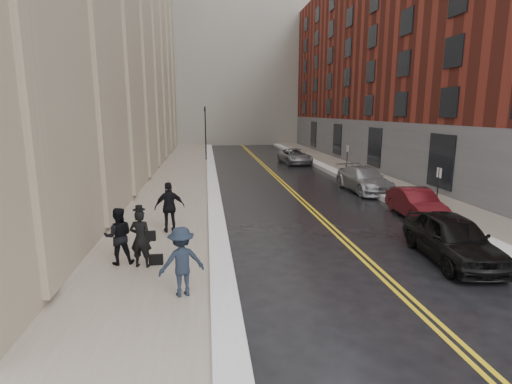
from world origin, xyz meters
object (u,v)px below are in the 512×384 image
object	(u,v)px
car_maroon	(416,203)
pedestrian_c	(170,207)
car_black	(452,238)
car_silver_near	(364,179)
pedestrian_main	(141,239)
pedestrian_b	(182,261)
pedestrian_a	(119,236)
car_silver_far	(295,156)

from	to	relation	value
car_maroon	pedestrian_c	world-z (taller)	pedestrian_c
car_black	car_silver_near	xyz separation A→B (m)	(1.60, 11.26, -0.03)
car_maroon	pedestrian_main	world-z (taller)	pedestrian_main
car_maroon	pedestrian_b	xyz separation A→B (m)	(-10.05, -6.96, 0.39)
car_silver_near	pedestrian_c	size ratio (longest dim) A/B	2.58
pedestrian_b	car_silver_near	bearing A→B (deg)	-143.25
car_black	car_maroon	size ratio (longest dim) A/B	1.12
car_silver_near	pedestrian_a	distance (m)	16.08
car_black	car_silver_near	bearing A→B (deg)	87.50
pedestrian_a	pedestrian_c	size ratio (longest dim) A/B	0.90
car_silver_far	pedestrian_a	world-z (taller)	pedestrian_a
car_silver_near	pedestrian_c	xyz separation A→B (m)	(-10.82, -7.45, 0.40)
car_black	car_silver_far	distance (m)	24.51
car_silver_near	car_maroon	bearing A→B (deg)	-93.28
pedestrian_c	car_black	bearing A→B (deg)	144.56
car_black	car_silver_near	distance (m)	11.38
pedestrian_b	pedestrian_main	bearing A→B (deg)	-73.02
pedestrian_c	pedestrian_b	bearing A→B (deg)	84.88
pedestrian_b	car_maroon	bearing A→B (deg)	-160.88
car_black	pedestrian_a	world-z (taller)	pedestrian_a
pedestrian_a	car_black	bearing A→B (deg)	167.23
car_maroon	pedestrian_b	bearing A→B (deg)	-140.99
pedestrian_a	pedestrian_b	distance (m)	3.14
car_maroon	car_silver_far	bearing A→B (deg)	98.08
pedestrian_main	pedestrian_a	distance (m)	0.78
car_silver_far	pedestrian_main	xyz separation A→B (m)	(-10.08, -24.21, 0.35)
pedestrian_c	car_maroon	bearing A→B (deg)	174.35
car_silver_far	pedestrian_main	distance (m)	26.23
car_maroon	car_silver_far	xyz separation A→B (m)	(-1.28, 19.30, 0.03)
car_silver_near	pedestrian_b	distance (m)	16.45
car_maroon	pedestrian_a	xyz separation A→B (m)	(-12.07, -4.57, 0.38)
car_maroon	car_silver_near	world-z (taller)	car_silver_near
pedestrian_a	pedestrian_c	distance (m)	3.42
car_silver_far	pedestrian_c	bearing A→B (deg)	-119.80
pedestrian_a	pedestrian_c	xyz separation A→B (m)	(1.25, 3.18, 0.10)
car_silver_near	car_silver_far	distance (m)	13.30
pedestrian_main	pedestrian_b	world-z (taller)	pedestrian_b
car_black	pedestrian_main	size ratio (longest dim) A/B	2.52
car_silver_far	pedestrian_b	size ratio (longest dim) A/B	2.72
car_silver_far	pedestrian_b	bearing A→B (deg)	-113.51
car_silver_far	pedestrian_b	xyz separation A→B (m)	(-8.76, -26.27, 0.37)
pedestrian_c	pedestrian_main	bearing A→B (deg)	68.17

